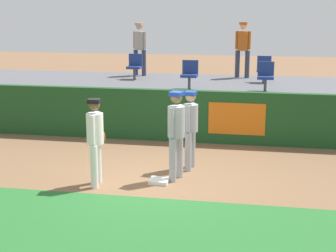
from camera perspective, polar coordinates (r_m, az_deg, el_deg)
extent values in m
plane|color=brown|center=(11.31, -1.38, -5.81)|extent=(60.00, 60.00, 0.00)
cube|color=#26662B|center=(9.04, -4.79, -10.73)|extent=(18.00, 2.80, 0.01)
cube|color=white|center=(11.09, -0.98, -5.97)|extent=(0.40, 0.40, 0.08)
cylinder|color=white|center=(11.08, -7.61, -3.91)|extent=(0.15, 0.15, 0.89)
cylinder|color=white|center=(10.77, -8.00, -4.40)|extent=(0.15, 0.15, 0.89)
cylinder|color=white|center=(10.73, -7.92, -0.27)|extent=(0.37, 0.37, 0.63)
sphere|color=brown|center=(10.63, -8.00, 2.30)|extent=(0.23, 0.23, 0.23)
cube|color=black|center=(10.62, -8.01, 2.71)|extent=(0.27, 0.27, 0.08)
cylinder|color=white|center=(10.92, -7.67, 0.07)|extent=(0.09, 0.09, 0.59)
cylinder|color=white|center=(10.53, -8.19, -0.42)|extent=(0.09, 0.09, 0.59)
ellipsoid|color=brown|center=(10.96, -7.12, -1.23)|extent=(0.14, 0.21, 0.28)
cylinder|color=#9EA3AD|center=(11.34, 1.24, -3.30)|extent=(0.16, 0.16, 0.93)
cylinder|color=#9EA3AD|center=(11.04, 0.51, -3.74)|extent=(0.16, 0.16, 0.93)
cylinder|color=#9EA3AD|center=(10.99, 0.90, 0.46)|extent=(0.44, 0.44, 0.66)
sphere|color=#8C6647|center=(10.89, 0.91, 3.10)|extent=(0.24, 0.24, 0.24)
cube|color=#193899|center=(10.88, 0.91, 3.51)|extent=(0.31, 0.31, 0.09)
cylinder|color=#9EA3AD|center=(11.18, 1.37, 0.78)|extent=(0.10, 0.10, 0.61)
cylinder|color=#9EA3AD|center=(10.79, 0.41, 0.35)|extent=(0.10, 0.10, 0.61)
cylinder|color=#9EA3AD|center=(12.08, 2.62, -2.44)|extent=(0.15, 0.15, 0.88)
cylinder|color=#9EA3AD|center=(11.78, 2.19, -2.83)|extent=(0.15, 0.15, 0.88)
cylinder|color=#9EA3AD|center=(11.75, 2.45, 0.88)|extent=(0.38, 0.38, 0.62)
sphere|color=tan|center=(11.66, 2.47, 3.20)|extent=(0.23, 0.23, 0.23)
cube|color=#193899|center=(11.65, 2.47, 3.56)|extent=(0.27, 0.27, 0.08)
cylinder|color=#9EA3AD|center=(11.94, 2.72, 1.16)|extent=(0.09, 0.09, 0.58)
cylinder|color=#9EA3AD|center=(11.56, 2.16, 0.78)|extent=(0.09, 0.09, 0.58)
cube|color=#19471E|center=(14.33, 1.47, 1.11)|extent=(18.00, 0.24, 1.42)
cube|color=orange|center=(14.05, 7.45, 0.77)|extent=(1.50, 0.02, 0.85)
cube|color=#59595E|center=(16.85, 2.90, 2.54)|extent=(18.00, 4.80, 1.23)
cylinder|color=#4C4C51|center=(17.72, -3.66, 5.71)|extent=(0.08, 0.08, 0.40)
cube|color=navy|center=(17.70, -3.67, 6.35)|extent=(0.46, 0.44, 0.08)
cube|color=navy|center=(17.85, -3.53, 7.18)|extent=(0.46, 0.06, 0.40)
cylinder|color=#4C4C51|center=(15.38, 10.48, 4.44)|extent=(0.08, 0.08, 0.40)
cube|color=navy|center=(15.35, 10.51, 5.18)|extent=(0.46, 0.44, 0.08)
cube|color=navy|center=(15.51, 10.56, 6.15)|extent=(0.46, 0.06, 0.40)
cylinder|color=#4C4C51|center=(17.16, 10.31, 5.30)|extent=(0.08, 0.08, 0.40)
cube|color=navy|center=(17.14, 10.34, 5.96)|extent=(0.45, 0.44, 0.08)
cube|color=navy|center=(17.30, 10.38, 6.82)|extent=(0.45, 0.06, 0.40)
cylinder|color=#4C4C51|center=(15.55, 2.30, 4.73)|extent=(0.08, 0.08, 0.40)
cube|color=navy|center=(15.52, 2.30, 5.46)|extent=(0.47, 0.44, 0.08)
cube|color=navy|center=(15.68, 2.42, 6.42)|extent=(0.47, 0.06, 0.40)
cylinder|color=#33384C|center=(18.64, -2.63, 6.84)|extent=(0.15, 0.15, 0.90)
cylinder|color=#33384C|center=(18.80, -3.50, 6.88)|extent=(0.15, 0.15, 0.90)
cylinder|color=#A5998C|center=(18.65, -3.09, 9.21)|extent=(0.43, 0.43, 0.63)
sphere|color=tan|center=(18.63, -3.11, 10.73)|extent=(0.24, 0.24, 0.24)
cube|color=#A5998C|center=(18.63, -3.12, 10.96)|extent=(0.31, 0.31, 0.08)
cylinder|color=#A5998C|center=(18.55, -2.53, 9.26)|extent=(0.09, 0.09, 0.59)
cylinder|color=#A5998C|center=(18.76, -3.66, 9.28)|extent=(0.09, 0.09, 0.59)
cylinder|color=#33384C|center=(18.24, 8.57, 6.62)|extent=(0.16, 0.16, 0.92)
cylinder|color=#33384C|center=(18.29, 7.52, 6.67)|extent=(0.16, 0.16, 0.92)
cylinder|color=#BF5919|center=(18.20, 8.12, 9.11)|extent=(0.39, 0.39, 0.65)
sphere|color=beige|center=(18.18, 8.17, 10.71)|extent=(0.24, 0.24, 0.24)
cube|color=#BF5919|center=(18.18, 8.18, 10.95)|extent=(0.28, 0.28, 0.08)
cylinder|color=#BF5919|center=(18.17, 8.81, 9.14)|extent=(0.09, 0.09, 0.61)
cylinder|color=#BF5919|center=(18.23, 7.45, 9.20)|extent=(0.09, 0.09, 0.61)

